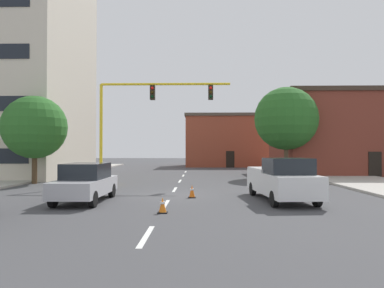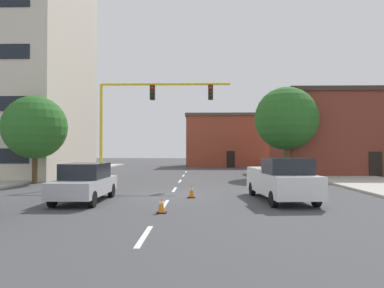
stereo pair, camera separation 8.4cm
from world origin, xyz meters
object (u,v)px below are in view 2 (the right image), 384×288
at_px(traffic_cone_roadside_a, 162,205).
at_px(traffic_cone_roadside_b, 191,191).
at_px(pickup_truck_white, 281,180).
at_px(traffic_signal_gantry, 119,151).
at_px(sedan_silver_mid_left, 85,182).
at_px(tree_left_near, 35,127).
at_px(tree_right_mid, 286,119).

bearing_deg(traffic_cone_roadside_a, traffic_cone_roadside_b, 76.20).
xyz_separation_m(pickup_truck_white, traffic_cone_roadside_b, (-4.18, 0.89, -0.66)).
height_order(traffic_cone_roadside_a, traffic_cone_roadside_b, traffic_cone_roadside_b).
height_order(traffic_signal_gantry, sedan_silver_mid_left, traffic_signal_gantry).
bearing_deg(tree_left_near, traffic_cone_roadside_a, -47.21).
bearing_deg(tree_right_mid, traffic_cone_roadside_b, -121.82).
relative_size(sedan_silver_mid_left, traffic_cone_roadside_a, 7.63).
bearing_deg(traffic_signal_gantry, tree_right_mid, 27.33).
height_order(pickup_truck_white, traffic_cone_roadside_a, pickup_truck_white).
height_order(traffic_signal_gantry, pickup_truck_white, traffic_signal_gantry).
xyz_separation_m(sedan_silver_mid_left, traffic_cone_roadside_b, (4.80, 1.39, -0.57)).
bearing_deg(traffic_cone_roadside_b, pickup_truck_white, -12.06).
bearing_deg(tree_right_mid, sedan_silver_mid_left, -132.11).
bearing_deg(sedan_silver_mid_left, traffic_cone_roadside_b, 16.13).
bearing_deg(traffic_cone_roadside_a, tree_left_near, 132.79).
distance_m(tree_left_near, traffic_cone_roadside_b, 13.50).
xyz_separation_m(tree_left_near, sedan_silver_mid_left, (6.30, -8.17, -3.04)).
relative_size(traffic_cone_roadside_a, traffic_cone_roadside_b, 0.92).
height_order(tree_right_mid, pickup_truck_white, tree_right_mid).
distance_m(traffic_signal_gantry, tree_left_near, 6.40).
height_order(traffic_signal_gantry, tree_right_mid, tree_right_mid).
xyz_separation_m(tree_right_mid, traffic_cone_roadside_a, (-8.79, -16.65, -4.72)).
relative_size(tree_left_near, tree_right_mid, 0.79).
bearing_deg(traffic_signal_gantry, traffic_cone_roadside_a, -68.51).
height_order(tree_left_near, tree_right_mid, tree_right_mid).
distance_m(traffic_cone_roadside_a, traffic_cone_roadside_b, 4.24).
bearing_deg(sedan_silver_mid_left, traffic_signal_gantry, 91.30).
distance_m(traffic_signal_gantry, traffic_cone_roadside_a, 10.99).
relative_size(tree_left_near, traffic_cone_roadside_b, 9.56).
height_order(traffic_signal_gantry, traffic_cone_roadside_b, traffic_signal_gantry).
relative_size(pickup_truck_white, sedan_silver_mid_left, 1.23).
distance_m(traffic_signal_gantry, traffic_cone_roadside_b, 7.99).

